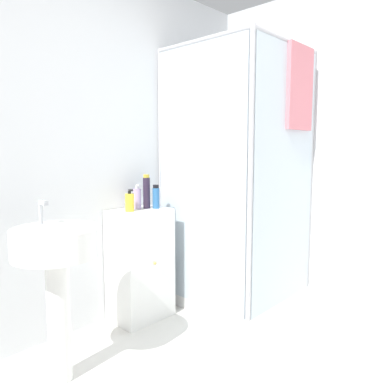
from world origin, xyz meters
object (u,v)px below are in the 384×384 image
(sink, at_px, (56,261))
(soap_dispenser, at_px, (130,202))
(shampoo_bottle_tall_black, at_px, (147,192))
(shampoo_bottle_blue, at_px, (156,197))
(lotion_bottle_white, at_px, (137,198))

(sink, bearing_deg, soap_dispenser, 21.31)
(shampoo_bottle_tall_black, height_order, shampoo_bottle_blue, shampoo_bottle_tall_black)
(shampoo_bottle_tall_black, relative_size, lotion_bottle_white, 1.39)
(soap_dispenser, bearing_deg, sink, -158.69)
(sink, height_order, shampoo_bottle_tall_black, shampoo_bottle_tall_black)
(shampoo_bottle_tall_black, bearing_deg, sink, -161.57)
(lotion_bottle_white, bearing_deg, shampoo_bottle_blue, -39.64)
(sink, height_order, shampoo_bottle_blue, shampoo_bottle_blue)
(shampoo_bottle_blue, xyz_separation_m, lotion_bottle_white, (-0.11, 0.09, -0.01))
(shampoo_bottle_tall_black, distance_m, shampoo_bottle_blue, 0.08)
(sink, relative_size, lotion_bottle_white, 5.39)
(soap_dispenser, xyz_separation_m, shampoo_bottle_tall_black, (0.17, 0.02, 0.06))
(shampoo_bottle_blue, bearing_deg, shampoo_bottle_tall_black, 131.57)
(soap_dispenser, bearing_deg, shampoo_bottle_blue, -9.14)
(soap_dispenser, xyz_separation_m, lotion_bottle_white, (0.11, 0.05, 0.01))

